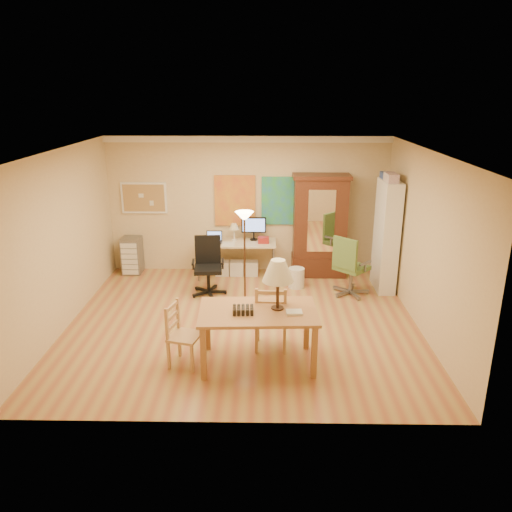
{
  "coord_description": "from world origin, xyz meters",
  "views": [
    {
      "loc": [
        0.34,
        -7.19,
        3.53
      ],
      "look_at": [
        0.2,
        0.3,
        1.03
      ],
      "focal_mm": 35.0,
      "sensor_mm": 36.0,
      "label": 1
    }
  ],
  "objects_px": {
    "office_chair_black": "(209,279)",
    "armoire": "(319,232)",
    "computer_desk": "(238,255)",
    "bookshelf": "(386,236)",
    "office_chair_green": "(350,279)",
    "dining_table": "(265,300)"
  },
  "relations": [
    {
      "from": "office_chair_black",
      "to": "computer_desk",
      "type": "bearing_deg",
      "value": 62.9
    },
    {
      "from": "dining_table",
      "to": "office_chair_green",
      "type": "bearing_deg",
      "value": 57.42
    },
    {
      "from": "computer_desk",
      "to": "bookshelf",
      "type": "distance_m",
      "value": 2.86
    },
    {
      "from": "armoire",
      "to": "office_chair_black",
      "type": "bearing_deg",
      "value": -153.6
    },
    {
      "from": "office_chair_black",
      "to": "office_chair_green",
      "type": "height_order",
      "value": "office_chair_green"
    },
    {
      "from": "dining_table",
      "to": "office_chair_black",
      "type": "height_order",
      "value": "dining_table"
    },
    {
      "from": "bookshelf",
      "to": "office_chair_black",
      "type": "bearing_deg",
      "value": -173.98
    },
    {
      "from": "computer_desk",
      "to": "office_chair_black",
      "type": "distance_m",
      "value": 1.08
    },
    {
      "from": "dining_table",
      "to": "armoire",
      "type": "bearing_deg",
      "value": 72.75
    },
    {
      "from": "office_chair_black",
      "to": "armoire",
      "type": "height_order",
      "value": "armoire"
    },
    {
      "from": "office_chair_green",
      "to": "dining_table",
      "type": "bearing_deg",
      "value": -122.58
    },
    {
      "from": "dining_table",
      "to": "computer_desk",
      "type": "xyz_separation_m",
      "value": [
        -0.54,
        3.34,
        -0.5
      ]
    },
    {
      "from": "dining_table",
      "to": "bookshelf",
      "type": "bearing_deg",
      "value": 51.13
    },
    {
      "from": "dining_table",
      "to": "computer_desk",
      "type": "bearing_deg",
      "value": 99.13
    },
    {
      "from": "office_chair_black",
      "to": "office_chair_green",
      "type": "bearing_deg",
      "value": -0.17
    },
    {
      "from": "office_chair_black",
      "to": "armoire",
      "type": "distance_m",
      "value": 2.4
    },
    {
      "from": "office_chair_green",
      "to": "computer_desk",
      "type": "bearing_deg",
      "value": 155.0
    },
    {
      "from": "office_chair_green",
      "to": "armoire",
      "type": "bearing_deg",
      "value": 113.69
    },
    {
      "from": "armoire",
      "to": "bookshelf",
      "type": "relative_size",
      "value": 0.99
    },
    {
      "from": "office_chair_black",
      "to": "armoire",
      "type": "relative_size",
      "value": 0.52
    },
    {
      "from": "office_chair_black",
      "to": "office_chair_green",
      "type": "xyz_separation_m",
      "value": [
        2.54,
        -0.01,
        0.02
      ]
    },
    {
      "from": "office_chair_black",
      "to": "bookshelf",
      "type": "bearing_deg",
      "value": 6.02
    }
  ]
}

